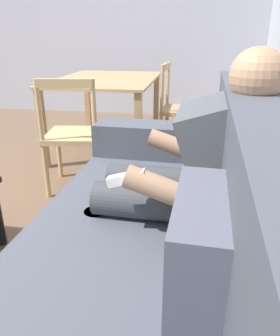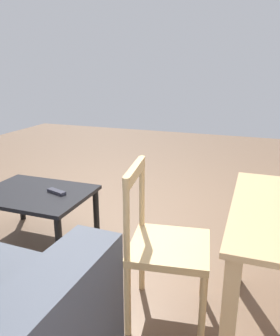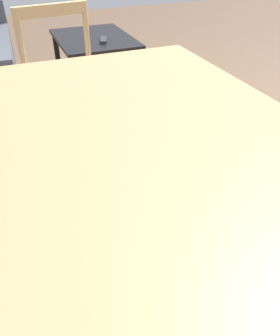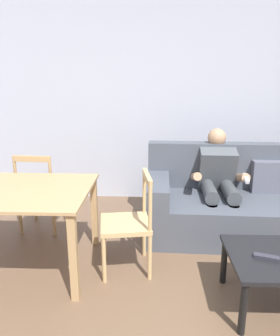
{
  "view_description": "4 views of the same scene",
  "coord_description": "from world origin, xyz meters",
  "px_view_note": "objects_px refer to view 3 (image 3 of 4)",
  "views": [
    {
      "loc": [
        1.85,
        2.05,
        1.15
      ],
      "look_at": [
        0.81,
        1.88,
        0.71
      ],
      "focal_mm": 34.66,
      "sensor_mm": 36.0,
      "label": 1
    },
    {
      "loc": [
        -0.82,
        2.69,
        1.36
      ],
      "look_at": [
        -0.31,
        1.29,
        0.9
      ],
      "focal_mm": 35.39,
      "sensor_mm": 36.0,
      "label": 2
    },
    {
      "loc": [
        -2.21,
        1.48,
        1.2
      ],
      "look_at": [
        -1.43,
        1.16,
        0.6
      ],
      "focal_mm": 35.92,
      "sensor_mm": 36.0,
      "label": 3
    },
    {
      "loc": [
        -0.22,
        -1.31,
        1.61
      ],
      "look_at": [
        -0.31,
        1.29,
        0.9
      ],
      "focal_mm": 33.33,
      "sensor_mm": 36.0,
      "label": 4
    }
  ],
  "objects_px": {
    "coffee_table": "(94,43)",
    "tv_remote": "(104,40)",
    "dining_chair_facing_couch": "(71,93)",
    "dining_table": "(140,157)"
  },
  "relations": [
    {
      "from": "coffee_table",
      "to": "dining_chair_facing_couch",
      "type": "relative_size",
      "value": 0.97
    },
    {
      "from": "dining_chair_facing_couch",
      "to": "dining_table",
      "type": "bearing_deg",
      "value": -179.76
    },
    {
      "from": "dining_table",
      "to": "dining_chair_facing_couch",
      "type": "xyz_separation_m",
      "value": [
        1.03,
        0.0,
        -0.2
      ]
    },
    {
      "from": "tv_remote",
      "to": "dining_table",
      "type": "height_order",
      "value": "dining_table"
    },
    {
      "from": "coffee_table",
      "to": "tv_remote",
      "type": "distance_m",
      "value": 0.19
    },
    {
      "from": "coffee_table",
      "to": "dining_chair_facing_couch",
      "type": "bearing_deg",
      "value": 158.58
    },
    {
      "from": "dining_chair_facing_couch",
      "to": "tv_remote",
      "type": "bearing_deg",
      "value": -26.44
    },
    {
      "from": "tv_remote",
      "to": "dining_table",
      "type": "xyz_separation_m",
      "value": [
        -2.04,
        0.5,
        0.21
      ]
    },
    {
      "from": "tv_remote",
      "to": "dining_chair_facing_couch",
      "type": "bearing_deg",
      "value": 81.47
    },
    {
      "from": "coffee_table",
      "to": "dining_chair_facing_couch",
      "type": "xyz_separation_m",
      "value": [
        -1.18,
        0.46,
        0.07
      ]
    }
  ]
}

